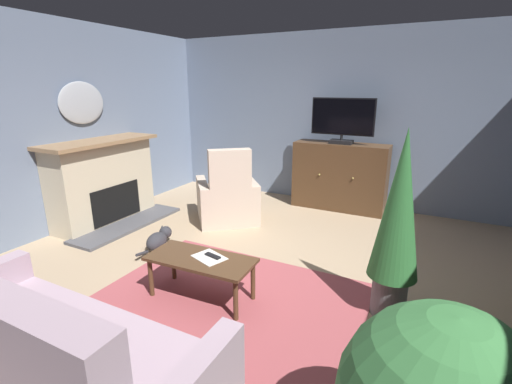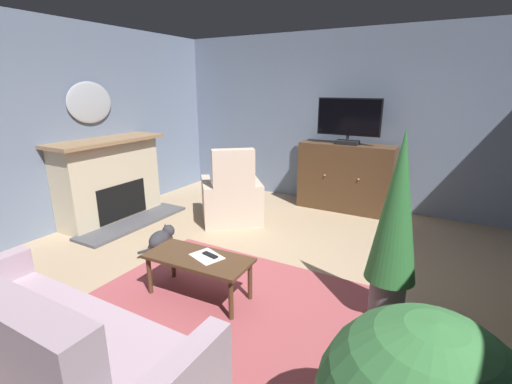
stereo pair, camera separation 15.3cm
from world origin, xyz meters
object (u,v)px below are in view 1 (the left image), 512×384
Objects in this scene: armchair_near_window at (227,199)px; folded_newspaper at (209,257)px; fireplace at (104,183)px; cat at (158,240)px; tv_remote at (213,256)px; potted_plant_tall_palm_by_window at (398,218)px; coffee_table at (201,263)px; television at (343,120)px; sofa_floral at (47,362)px; wall_mirror_oval at (82,103)px; tv_cabinet at (339,178)px.

folded_newspaper is at bearing -63.18° from armchair_near_window.
fireplace is 2.55× the size of cat.
potted_plant_tall_palm_by_window reaches higher than tv_remote.
fireplace is at bearing 156.94° from coffee_table.
television is 4.77m from sofa_floral.
cat is (1.33, -0.38, -0.48)m from fireplace.
armchair_near_window reaches higher than coffee_table.
coffee_table is 1.80m from potted_plant_tall_palm_by_window.
wall_mirror_oval reaches higher than coffee_table.
armchair_near_window is (-1.33, -1.28, -1.12)m from television.
television is 0.80× the size of armchair_near_window.
tv_remote is at bearing 60.88° from folded_newspaper.
potted_plant_tall_palm_by_window is at bearing 30.08° from tv_remote.
tv_remote is 2.07m from armchair_near_window.
fireplace is 1.77× the size of television.
armchair_near_window is at bearing 24.50° from wall_mirror_oval.
wall_mirror_oval is 4.43m from potted_plant_tall_palm_by_window.
fireplace is at bearing -144.04° from television.
cat is at bearing -122.02° from tv_cabinet.
coffee_table is 0.10m from folded_newspaper.
cat is at bearing 172.23° from folded_newspaper.
tv_remote is (0.10, 0.06, 0.06)m from coffee_table.
armchair_near_window reaches higher than sofa_floral.
potted_plant_tall_palm_by_window is at bearing -2.20° from cat.
folded_newspaper is at bearing -126.85° from tv_remote.
folded_newspaper is 1.70m from potted_plant_tall_palm_by_window.
tv_cabinet is at bearing 90.00° from television.
folded_newspaper is (0.07, 0.04, 0.06)m from coffee_table.
coffee_table is (-0.47, -3.23, -0.15)m from tv_cabinet.
fireplace is at bearing 170.89° from tv_remote.
television is at bearing 57.44° from cat.
fireplace is 2.69m from coffee_table.
sofa_floral is at bearing -86.90° from tv_remote.
folded_newspaper is at bearing -27.45° from cat.
tv_cabinet is 0.94m from television.
cat is (-1.00, 2.09, -0.22)m from sofa_floral.
wall_mirror_oval reaches higher than fireplace.
television reaches higher than potted_plant_tall_palm_by_window.
wall_mirror_oval is 3.24m from tv_remote.
wall_mirror_oval is 0.75× the size of television.
sofa_floral is 2.71m from potted_plant_tall_palm_by_window.
wall_mirror_oval is at bearing 172.60° from tv_remote.
coffee_table is 0.13m from tv_remote.
tv_cabinet is 3.05m from cat.
sofa_floral is (2.57, -2.47, -1.40)m from wall_mirror_oval.
folded_newspaper is 1.39m from cat.
cat is (-1.60, -2.56, -0.41)m from tv_cabinet.
tv_cabinet is 3.21m from folded_newspaper.
wall_mirror_oval is 3.83m from television.
tv_remote is at bearing -161.87° from potted_plant_tall_palm_by_window.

